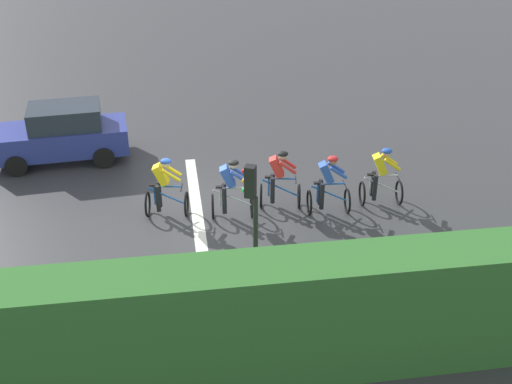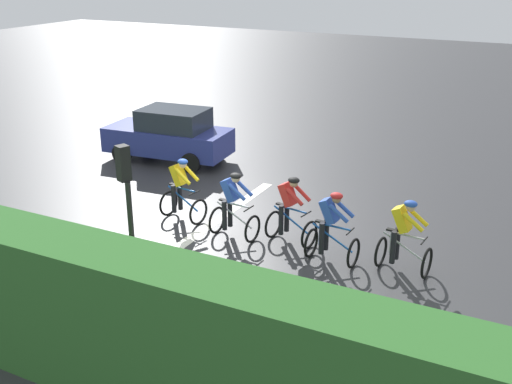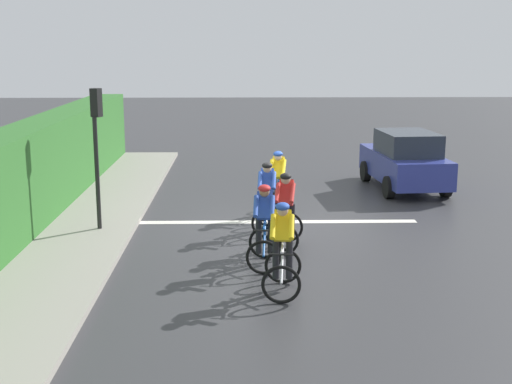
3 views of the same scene
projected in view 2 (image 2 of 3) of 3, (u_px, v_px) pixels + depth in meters
The scene contains 12 objects.
ground_plane at pixel (217, 229), 15.52m from camera, with size 80.00×80.00×0.00m, color #333335.
sidewalk_kerb at pixel (179, 348), 10.71m from camera, with size 2.80×25.44×0.12m, color gray.
stone_wall_low at pixel (146, 363), 9.85m from camera, with size 0.44×25.44×0.69m, color gray.
hedge_wall at pixel (131, 327), 9.30m from camera, with size 1.10×25.44×2.40m, color #2D6628.
road_marking_stop_line at pixel (207, 227), 15.63m from camera, with size 7.00×0.30×0.01m, color silver.
cyclist_lead at pixel (403, 238), 13.16m from camera, with size 0.77×1.14×1.66m.
cyclist_second at pixel (331, 229), 13.59m from camera, with size 0.75×1.12×1.66m.
cyclist_mid at pixel (290, 211), 14.51m from camera, with size 0.85×1.18×1.66m.
cyclist_fourth at pixel (233, 207), 14.79m from camera, with size 0.76×1.13×1.66m.
cyclist_trailing at pixel (181, 191), 15.78m from camera, with size 0.83×1.17×1.66m.
car_navy at pixel (169, 135), 20.36m from camera, with size 2.15×4.23×1.76m.
traffic_light_near_crossing at pixel (128, 206), 11.04m from camera, with size 0.26×0.30×3.34m.
Camera 2 is at (12.19, 7.28, 6.41)m, focal length 43.59 mm.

